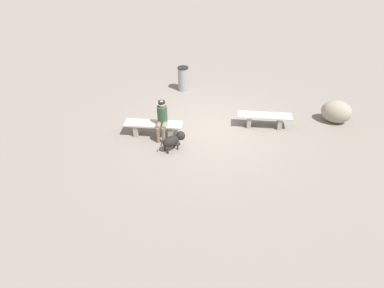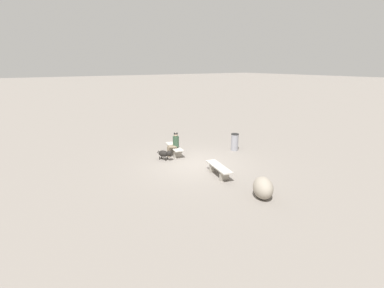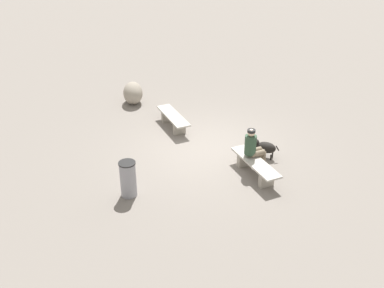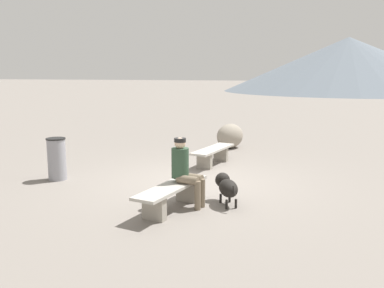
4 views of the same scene
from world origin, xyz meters
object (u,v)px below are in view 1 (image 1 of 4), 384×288
at_px(boulder, 336,112).
at_px(bench_right, 154,127).
at_px(bench_left, 265,118).
at_px(dog, 174,140).
at_px(seated_person, 162,118).
at_px(trash_bin, 183,79).

bearing_deg(boulder, bench_right, 0.73).
bearing_deg(bench_right, bench_left, -166.04).
bearing_deg(bench_right, dog, 136.33).
xyz_separation_m(bench_right, seated_person, (-0.27, 0.15, 0.40)).
xyz_separation_m(seated_person, trash_bin, (-0.97, -3.23, -0.23)).
bearing_deg(boulder, dog, 9.66).
xyz_separation_m(bench_left, bench_right, (3.59, 0.07, -0.01)).
bearing_deg(trash_bin, dog, 80.17).
relative_size(bench_right, boulder, 1.91).
height_order(bench_right, dog, dog).
bearing_deg(seated_person, boulder, -164.61).
height_order(bench_left, seated_person, seated_person).
xyz_separation_m(bench_left, trash_bin, (2.34, -3.00, 0.17)).
distance_m(bench_right, trash_bin, 3.32).
height_order(bench_left, bench_right, same).
relative_size(bench_left, dog, 2.33).
bearing_deg(dog, boulder, -19.12).
height_order(seated_person, trash_bin, seated_person).
bearing_deg(bench_right, boulder, -166.47).
height_order(dog, trash_bin, trash_bin).
height_order(bench_right, seated_person, seated_person).
relative_size(bench_left, bench_right, 0.96).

